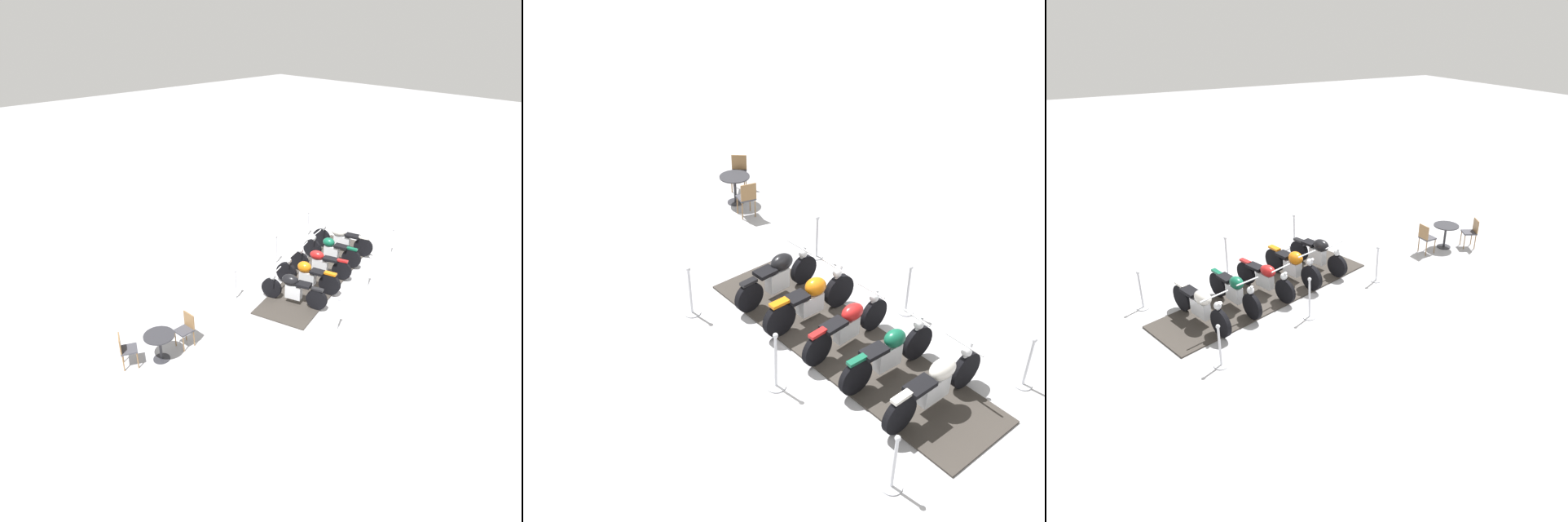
% 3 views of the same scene
% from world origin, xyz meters
% --- Properties ---
extents(ground_plane, '(80.00, 80.00, 0.00)m').
position_xyz_m(ground_plane, '(0.00, 0.00, 0.00)').
color(ground_plane, '#B2B2B7').
extents(display_platform, '(6.41, 3.36, 0.04)m').
position_xyz_m(display_platform, '(0.00, 0.00, 0.02)').
color(display_platform, '#38332D').
rests_on(display_platform, ground_plane).
extents(motorcycle_cream, '(0.90, 2.22, 0.99)m').
position_xyz_m(motorcycle_cream, '(-1.90, -0.60, 0.53)').
color(motorcycle_cream, black).
rests_on(motorcycle_cream, display_platform).
extents(motorcycle_forest, '(0.76, 2.08, 0.97)m').
position_xyz_m(motorcycle_forest, '(-0.95, -0.31, 0.51)').
color(motorcycle_forest, black).
rests_on(motorcycle_forest, display_platform).
extents(motorcycle_maroon, '(0.90, 2.04, 0.94)m').
position_xyz_m(motorcycle_maroon, '(0.01, -0.03, 0.50)').
color(motorcycle_maroon, black).
rests_on(motorcycle_maroon, display_platform).
extents(motorcycle_copper, '(0.81, 2.12, 1.00)m').
position_xyz_m(motorcycle_copper, '(0.96, 0.25, 0.50)').
color(motorcycle_copper, black).
rests_on(motorcycle_copper, display_platform).
extents(motorcycle_black, '(0.93, 2.01, 0.93)m').
position_xyz_m(motorcycle_black, '(1.92, 0.53, 0.52)').
color(motorcycle_black, black).
rests_on(motorcycle_black, display_platform).
extents(stanchion_right_rear, '(0.29, 0.29, 1.04)m').
position_xyz_m(stanchion_right_rear, '(2.98, -0.82, 0.36)').
color(stanchion_right_rear, silver).
rests_on(stanchion_right_rear, ground_plane).
extents(stanchion_left_rear, '(0.33, 0.33, 1.08)m').
position_xyz_m(stanchion_left_rear, '(2.06, 2.31, 0.35)').
color(stanchion_left_rear, silver).
rests_on(stanchion_left_rear, ground_plane).
extents(stanchion_left_front, '(0.32, 0.32, 1.04)m').
position_xyz_m(stanchion_left_front, '(-2.98, 0.82, 0.34)').
color(stanchion_left_front, silver).
rests_on(stanchion_left_front, ground_plane).
extents(stanchion_right_mid, '(0.31, 0.31, 1.10)m').
position_xyz_m(stanchion_right_mid, '(0.46, -1.57, 0.37)').
color(stanchion_right_mid, silver).
rests_on(stanchion_right_mid, ground_plane).
extents(stanchion_left_mid, '(0.35, 0.35, 1.15)m').
position_xyz_m(stanchion_left_mid, '(-0.46, 1.57, 0.35)').
color(stanchion_left_mid, silver).
rests_on(stanchion_left_mid, ground_plane).
extents(stanchion_right_front, '(0.31, 0.31, 1.03)m').
position_xyz_m(stanchion_right_front, '(-2.06, -2.31, 0.34)').
color(stanchion_right_front, silver).
rests_on(stanchion_right_front, ground_plane).
extents(cafe_table, '(0.77, 0.77, 0.75)m').
position_xyz_m(cafe_table, '(6.19, -0.03, 0.56)').
color(cafe_table, '#2D2D33').
rests_on(cafe_table, ground_plane).
extents(cafe_chair_near_table, '(0.54, 0.54, 0.92)m').
position_xyz_m(cafe_chair_near_table, '(6.92, -0.39, 0.54)').
color(cafe_chair_near_table, olive).
rests_on(cafe_chair_near_table, ground_plane).
extents(cafe_chair_across_table, '(0.41, 0.41, 0.93)m').
position_xyz_m(cafe_chair_across_table, '(5.37, -0.06, 0.54)').
color(cafe_chair_across_table, olive).
rests_on(cafe_chair_across_table, ground_plane).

